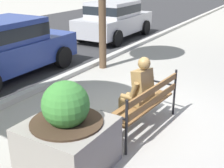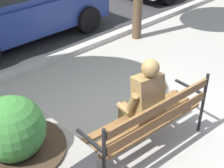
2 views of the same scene
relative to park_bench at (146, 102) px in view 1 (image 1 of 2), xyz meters
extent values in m
plane|color=#9E9B93|center=(0.25, 0.13, -0.54)|extent=(80.00, 80.00, 0.00)
cube|color=#B2AFA8|center=(0.25, 3.03, -0.48)|extent=(60.00, 0.20, 0.12)
cube|color=brown|center=(-0.01, -0.07, -0.09)|extent=(1.70, 0.24, 0.04)
cube|color=brown|center=(0.01, 0.11, -0.09)|extent=(1.70, 0.24, 0.04)
cube|color=brown|center=(0.02, 0.29, -0.09)|extent=(1.70, 0.24, 0.04)
cube|color=brown|center=(-0.01, -0.16, 0.08)|extent=(1.70, 0.17, 0.11)
cube|color=brown|center=(-0.01, -0.16, 0.30)|extent=(1.70, 0.17, 0.11)
cylinder|color=black|center=(-0.85, 0.38, -0.32)|extent=(0.04, 0.04, 0.45)
cylinder|color=black|center=(-0.89, -0.09, -0.07)|extent=(0.04, 0.04, 0.95)
cube|color=black|center=(-0.87, 0.18, 0.08)|extent=(0.07, 0.48, 0.03)
cylinder|color=black|center=(0.90, 0.24, -0.32)|extent=(0.04, 0.04, 0.45)
cylinder|color=black|center=(0.86, -0.23, -0.07)|extent=(0.04, 0.04, 0.95)
cube|color=black|center=(0.89, 0.04, 0.08)|extent=(0.07, 0.48, 0.03)
cube|color=olive|center=(0.02, 0.17, 0.02)|extent=(0.40, 0.38, 0.16)
cube|color=olive|center=(0.00, 0.07, 0.34)|extent=(0.41, 0.36, 0.55)
sphere|color=olive|center=(0.00, 0.06, 0.72)|extent=(0.22, 0.22, 0.22)
cylinder|color=olive|center=(-0.21, 0.13, 0.29)|extent=(0.12, 0.19, 0.29)
cylinder|color=olive|center=(-0.19, 0.27, 0.12)|extent=(0.13, 0.28, 0.10)
cylinder|color=olive|center=(0.22, 0.05, 0.29)|extent=(0.12, 0.19, 0.29)
cylinder|color=olive|center=(0.26, 0.18, 0.12)|extent=(0.13, 0.28, 0.10)
cylinder|color=olive|center=(-0.04, 0.32, -0.02)|extent=(0.20, 0.38, 0.14)
cylinder|color=olive|center=(0.00, 0.50, -0.29)|extent=(0.11, 0.11, 0.50)
cube|color=olive|center=(0.01, 0.56, -0.51)|extent=(0.16, 0.26, 0.07)
cylinder|color=olive|center=(0.14, 0.29, -0.02)|extent=(0.20, 0.38, 0.14)
cylinder|color=olive|center=(0.17, 0.46, -0.29)|extent=(0.11, 0.11, 0.50)
cube|color=olive|center=(0.19, 0.52, -0.51)|extent=(0.16, 0.26, 0.07)
cube|color=olive|center=(0.32, 0.54, -0.46)|extent=(0.31, 0.23, 0.16)
cube|color=gray|center=(-1.58, 0.49, -0.18)|extent=(1.16, 1.16, 0.72)
cylinder|color=#38281C|center=(-1.58, 0.49, 0.20)|extent=(1.04, 1.04, 0.03)
sphere|color=#387A33|center=(-1.58, 0.49, 0.47)|extent=(0.67, 0.67, 0.67)
cylinder|color=brown|center=(2.72, 2.67, 0.94)|extent=(0.21, 0.21, 2.96)
cube|color=navy|center=(0.79, 4.55, 0.07)|extent=(4.13, 1.77, 0.70)
cylinder|color=black|center=(2.10, 5.42, -0.22)|extent=(0.64, 0.23, 0.64)
cylinder|color=black|center=(2.13, 3.72, -0.22)|extent=(0.64, 0.23, 0.64)
cube|color=#B7B7BC|center=(6.58, 4.55, 0.07)|extent=(4.13, 1.77, 0.70)
cube|color=#B7B7BC|center=(6.43, 4.54, 0.72)|extent=(2.16, 1.60, 0.60)
cube|color=black|center=(6.43, 4.54, 0.72)|extent=(2.17, 1.62, 0.33)
cylinder|color=black|center=(7.90, 5.42, -0.22)|extent=(0.64, 0.23, 0.64)
cylinder|color=black|center=(7.93, 3.72, -0.22)|extent=(0.64, 0.23, 0.64)
cylinder|color=black|center=(5.23, 5.37, -0.22)|extent=(0.64, 0.23, 0.64)
cylinder|color=black|center=(5.26, 3.67, -0.22)|extent=(0.64, 0.23, 0.64)
camera|label=1|loc=(-4.43, -1.97, 2.19)|focal=47.47mm
camera|label=2|loc=(-2.61, -1.97, 2.52)|focal=51.67mm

